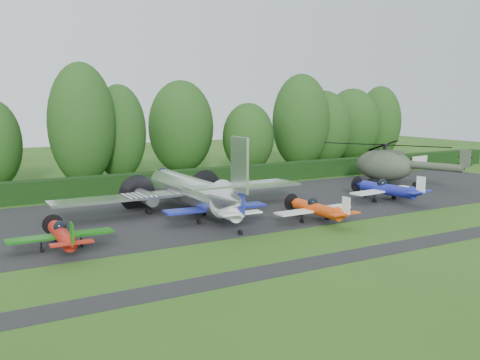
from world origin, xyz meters
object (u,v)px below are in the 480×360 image
light_plane_orange (317,209)px  sign_board (420,161)px  light_plane_red (62,235)px  transport_plane (192,190)px  helicopter (385,162)px  light_plane_blue (387,189)px  light_plane_white (219,207)px

light_plane_orange → sign_board: 35.28m
light_plane_red → sign_board: size_ratio=2.07×
transport_plane → helicopter: 25.18m
sign_board → transport_plane: bearing=-157.0°
helicopter → sign_board: (12.66, 6.35, -1.13)m
transport_plane → light_plane_blue: bearing=-13.4°
light_plane_red → light_plane_white: bearing=7.2°
transport_plane → light_plane_blue: 18.04m
light_plane_orange → transport_plane: bearing=133.9°
light_plane_blue → sign_board: size_ratio=2.33×
light_plane_blue → sign_board: bearing=40.6°
light_plane_red → light_plane_blue: size_ratio=0.88×
transport_plane → light_plane_orange: bearing=-47.4°
light_plane_red → helicopter: bearing=13.5°
transport_plane → light_plane_orange: (6.94, -7.47, -0.91)m
sign_board → helicopter: bearing=-145.4°
transport_plane → light_plane_orange: size_ratio=3.19×
helicopter → light_plane_white: bearing=-144.7°
light_plane_orange → helicopter: 21.19m
sign_board → light_plane_blue: bearing=-136.8°
transport_plane → sign_board: bearing=14.6°
light_plane_orange → light_plane_blue: (10.62, 3.40, 0.12)m
light_plane_red → light_plane_white: size_ratio=0.80×
helicopter → sign_board: helicopter is taller
light_plane_red → sign_board: 51.50m
light_plane_red → light_plane_white: (11.73, 1.75, 0.25)m
light_plane_orange → light_plane_red: bearing=176.0°
transport_plane → helicopter: (24.91, 3.69, 0.42)m
light_plane_red → helicopter: 37.58m
transport_plane → light_plane_blue: size_ratio=2.87×
light_plane_white → light_plane_orange: 7.43m
light_plane_orange → sign_board: bearing=30.7°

